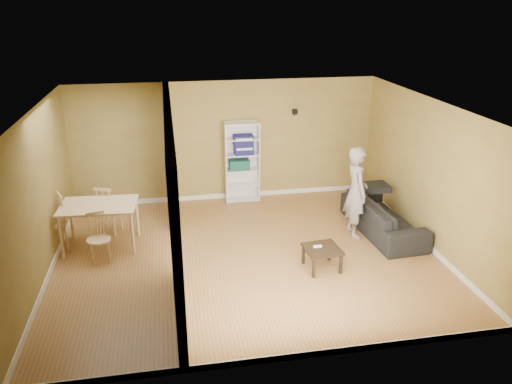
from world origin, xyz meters
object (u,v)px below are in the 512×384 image
person (357,184)px  sofa (383,212)px  chair_far (109,209)px  coffee_table (322,251)px  dining_table (99,209)px  chair_left (53,223)px  chair_near (99,238)px  bookshelf (242,161)px

person → sofa: bearing=-89.0°
person → chair_far: 4.65m
coffee_table → dining_table: dining_table is taller
sofa → chair_left: size_ratio=2.13×
sofa → coffee_table: 1.92m
chair_near → chair_left: bearing=131.0°
chair_near → person: bearing=-8.9°
bookshelf → sofa: bearing=-41.6°
chair_near → chair_far: bearing=74.7°
dining_table → chair_near: (0.03, -0.57, -0.30)m
bookshelf → coffee_table: size_ratio=3.12×
bookshelf → chair_near: bookshelf is taller
bookshelf → coffee_table: (0.83, -3.25, -0.56)m
dining_table → chair_left: chair_left is taller
sofa → person: 0.84m
person → chair_near: size_ratio=2.34×
sofa → chair_near: chair_near is taller
person → chair_left: 5.47m
coffee_table → bookshelf: bearing=104.4°
person → chair_left: bearing=86.0°
bookshelf → person: bearing=-49.6°
person → chair_near: person is taller
person → chair_far: bearing=78.7°
bookshelf → chair_near: size_ratio=2.03×
bookshelf → dining_table: (-2.82, -1.79, -0.14)m
chair_far → coffee_table: bearing=171.9°
bookshelf → dining_table: size_ratio=1.35×
chair_left → chair_far: chair_left is taller
person → bookshelf: (-1.80, 2.12, -0.13)m
chair_near → chair_far: chair_far is taller
chair_left → chair_far: (0.91, 0.52, -0.02)m
sofa → bookshelf: bookshelf is taller
chair_far → chair_left: bearing=51.8°
chair_near → chair_far: (0.07, 1.16, 0.05)m
sofa → coffee_table: size_ratio=3.81×
chair_left → chair_far: bearing=96.9°
person → dining_table: (-4.62, 0.33, -0.28)m
chair_left → bookshelf: bearing=92.4°
dining_table → sofa: bearing=-3.6°
sofa → dining_table: bearing=83.2°
chair_near → chair_far: 1.16m
chair_far → person: bearing=-169.6°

